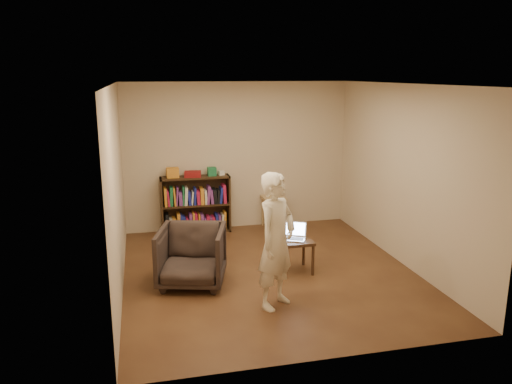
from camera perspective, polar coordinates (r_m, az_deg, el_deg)
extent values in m
plane|color=#402314|center=(7.13, 1.54, -9.17)|extent=(4.50, 4.50, 0.00)
plane|color=silver|center=(6.58, 1.68, 12.21)|extent=(4.50, 4.50, 0.00)
plane|color=#C7B796|center=(8.89, -2.09, 4.12)|extent=(4.00, 0.00, 4.00)
plane|color=#C7B796|center=(6.53, -15.62, 0.19)|extent=(0.00, 4.50, 4.50)
plane|color=#C7B796|center=(7.49, 16.58, 1.79)|extent=(0.00, 4.50, 4.50)
cube|color=black|center=(8.74, -10.72, -1.64)|extent=(0.03, 0.30, 1.00)
cube|color=black|center=(8.86, -3.14, -1.22)|extent=(0.03, 0.30, 1.00)
cube|color=black|center=(8.92, -7.00, -1.21)|extent=(1.20, 0.02, 1.00)
cube|color=black|center=(8.92, -6.82, -4.45)|extent=(1.20, 0.30, 0.03)
cube|color=black|center=(8.78, -6.90, -1.43)|extent=(1.14, 0.30, 0.03)
cube|color=black|center=(8.67, -6.99, 1.67)|extent=(1.20, 0.30, 0.03)
cube|color=orange|center=(8.63, -9.51, 2.20)|extent=(0.21, 0.15, 0.17)
cube|color=maroon|center=(8.64, -7.24, 2.04)|extent=(0.31, 0.24, 0.09)
cube|color=#1B683C|center=(8.71, -5.07, 2.36)|extent=(0.15, 0.15, 0.14)
cube|color=silver|center=(8.75, -4.00, 2.19)|extent=(0.11, 0.11, 0.08)
cube|color=#A97B52|center=(8.97, 1.99, -0.65)|extent=(0.40, 0.40, 0.04)
cylinder|color=#A97B52|center=(8.86, 1.26, -2.76)|extent=(0.04, 0.04, 0.54)
cylinder|color=#A97B52|center=(8.94, 3.22, -2.63)|extent=(0.04, 0.04, 0.54)
cylinder|color=#A97B52|center=(9.15, 0.77, -2.23)|extent=(0.04, 0.04, 0.54)
cylinder|color=#A97B52|center=(9.23, 2.67, -2.10)|extent=(0.04, 0.04, 0.54)
imported|color=#2C221D|center=(6.67, -7.36, -7.27)|extent=(1.04, 1.05, 0.79)
cube|color=black|center=(7.04, 4.47, -5.58)|extent=(0.46, 0.46, 0.04)
cylinder|color=black|center=(6.88, 3.33, -8.10)|extent=(0.04, 0.04, 0.43)
cylinder|color=black|center=(7.00, 6.51, -7.79)|extent=(0.04, 0.04, 0.43)
cylinder|color=black|center=(7.24, 2.43, -6.97)|extent=(0.04, 0.04, 0.43)
cylinder|color=black|center=(7.35, 5.46, -6.70)|extent=(0.04, 0.04, 0.43)
cube|color=silver|center=(7.01, 4.37, -5.40)|extent=(0.37, 0.33, 0.02)
cube|color=black|center=(7.01, 4.37, -5.33)|extent=(0.28, 0.22, 0.00)
cube|color=silver|center=(7.11, 4.55, -4.20)|extent=(0.31, 0.20, 0.21)
cube|color=#B6D1FF|center=(7.11, 4.55, -4.20)|extent=(0.26, 0.17, 0.17)
imported|color=beige|center=(5.89, 2.35, -5.61)|extent=(0.71, 0.69, 1.64)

